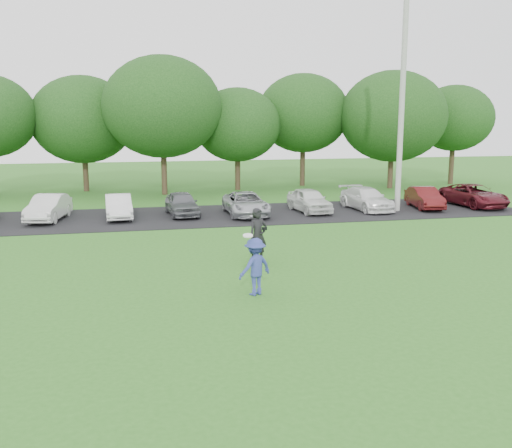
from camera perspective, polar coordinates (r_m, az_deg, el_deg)
The scene contains 7 objects.
ground at distance 16.19m, azimuth 2.67°, elevation -6.76°, with size 100.00×100.00×0.00m, color #2E6C1F.
parking_lot at distance 28.61m, azimuth -4.08°, elevation 0.89°, with size 32.00×6.50×0.03m, color black.
utility_pole at distance 30.41m, azimuth 14.37°, elevation 11.41°, with size 0.28×0.28×10.87m, color #ADAEA8.
frisbee_player at distance 15.69m, azimuth -0.10°, elevation -4.28°, with size 1.19×0.99×1.77m.
camera_bystander at distance 19.08m, azimuth 0.21°, elevation -1.18°, with size 0.79×0.64×1.86m.
parked_cars at distance 28.61m, azimuth -2.19°, elevation 2.12°, with size 30.81×4.53×1.24m.
tree_row at distance 38.08m, azimuth -4.06°, elevation 10.69°, with size 42.39×9.85×8.64m.
Camera 1 is at (-4.04, -14.91, 4.82)m, focal length 40.00 mm.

